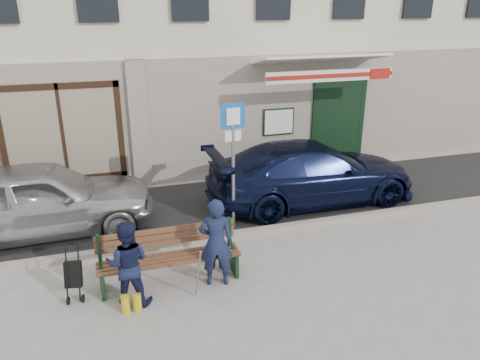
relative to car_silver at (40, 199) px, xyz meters
name	(u,v)px	position (x,y,z in m)	size (l,w,h in m)	color
ground	(254,277)	(3.64, -2.83, -0.77)	(80.00, 80.00, 0.00)	#9E9991
asphalt_lane	(212,206)	(3.64, 0.27, -0.76)	(60.00, 3.20, 0.01)	#282828
curb	(231,235)	(3.64, -1.33, -0.71)	(60.00, 0.18, 0.12)	#9E9384
car_silver	(40,199)	(0.00, 0.00, 0.00)	(1.81, 4.49, 1.53)	#B1B0B5
car_navy	(312,173)	(5.98, -0.07, -0.04)	(2.03, 4.99, 1.45)	black
parking_sign	(233,147)	(3.81, -0.91, 1.02)	(0.50, 0.08, 2.67)	gray
bench	(167,258)	(2.17, -2.54, -0.31)	(2.40, 1.17, 0.98)	brown
man	(216,242)	(2.96, -2.82, 0.01)	(0.57, 0.37, 1.56)	#151E3C
woman	(128,264)	(1.51, -2.96, -0.05)	(0.69, 0.54, 1.42)	#141937
stroller	(73,276)	(0.66, -2.55, -0.36)	(0.30, 0.40, 0.91)	black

